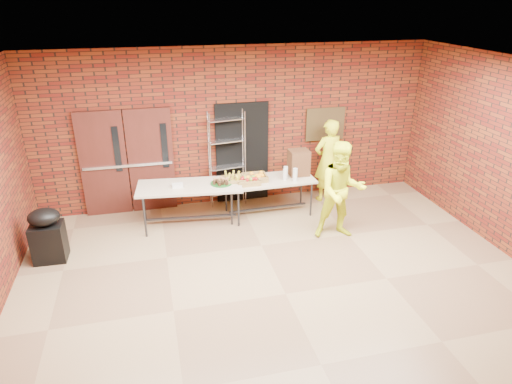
% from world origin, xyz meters
% --- Properties ---
extents(room, '(8.08, 7.08, 3.28)m').
position_xyz_m(room, '(0.00, 0.00, 1.60)').
color(room, brown).
rests_on(room, ground).
extents(double_doors, '(1.78, 0.12, 2.10)m').
position_xyz_m(double_doors, '(-2.20, 3.44, 1.05)').
color(double_doors, '#431813').
rests_on(double_doors, room).
extents(dark_doorway, '(1.10, 0.06, 2.10)m').
position_xyz_m(dark_doorway, '(0.10, 3.46, 1.05)').
color(dark_doorway, black).
rests_on(dark_doorway, room).
extents(bronze_plaque, '(0.85, 0.04, 0.70)m').
position_xyz_m(bronze_plaque, '(1.90, 3.45, 1.55)').
color(bronze_plaque, '#45341B').
rests_on(bronze_plaque, room).
extents(wire_rack, '(0.76, 0.34, 1.99)m').
position_xyz_m(wire_rack, '(-0.25, 3.32, 0.99)').
color(wire_rack, silver).
rests_on(wire_rack, room).
extents(table_left, '(2.02, 1.01, 0.80)m').
position_xyz_m(table_left, '(-1.10, 2.59, 0.73)').
color(table_left, tan).
rests_on(table_left, room).
extents(table_right, '(1.82, 0.80, 0.74)m').
position_xyz_m(table_right, '(0.45, 2.66, 0.68)').
color(table_right, tan).
rests_on(table_right, room).
extents(basket_bananas, '(0.47, 0.36, 0.15)m').
position_xyz_m(basket_bananas, '(-0.23, 2.63, 0.80)').
color(basket_bananas, '#A67E43').
rests_on(basket_bananas, table_right).
extents(basket_oranges, '(0.47, 0.36, 0.15)m').
position_xyz_m(basket_oranges, '(0.18, 2.68, 0.80)').
color(basket_oranges, '#A67E43').
rests_on(basket_oranges, table_right).
extents(basket_apples, '(0.44, 0.34, 0.14)m').
position_xyz_m(basket_apples, '(0.01, 2.54, 0.80)').
color(basket_apples, '#A67E43').
rests_on(basket_apples, table_right).
extents(muffin_tray, '(0.41, 0.41, 0.10)m').
position_xyz_m(muffin_tray, '(-0.51, 2.53, 0.85)').
color(muffin_tray, '#155018').
rests_on(muffin_tray, table_left).
extents(napkin_box, '(0.20, 0.13, 0.07)m').
position_xyz_m(napkin_box, '(-1.32, 2.56, 0.83)').
color(napkin_box, silver).
rests_on(napkin_box, table_left).
extents(coffee_dispenser, '(0.39, 0.35, 0.51)m').
position_xyz_m(coffee_dispenser, '(1.10, 2.78, 1.00)').
color(coffee_dispenser, '#55321D').
rests_on(coffee_dispenser, table_right).
extents(cup_stack_front, '(0.08, 0.08, 0.23)m').
position_xyz_m(cup_stack_front, '(0.75, 2.55, 0.85)').
color(cup_stack_front, silver).
rests_on(cup_stack_front, table_right).
extents(cup_stack_mid, '(0.09, 0.09, 0.27)m').
position_xyz_m(cup_stack_mid, '(0.92, 2.44, 0.87)').
color(cup_stack_mid, silver).
rests_on(cup_stack_mid, table_right).
extents(cup_stack_back, '(0.08, 0.08, 0.25)m').
position_xyz_m(cup_stack_back, '(0.79, 2.64, 0.86)').
color(cup_stack_back, silver).
rests_on(cup_stack_back, table_right).
extents(covered_grill, '(0.53, 0.45, 0.93)m').
position_xyz_m(covered_grill, '(-3.52, 1.86, 0.47)').
color(covered_grill, black).
rests_on(covered_grill, room).
extents(volunteer_woman, '(0.71, 0.53, 1.76)m').
position_xyz_m(volunteer_woman, '(1.84, 3.03, 0.88)').
color(volunteer_woman, yellow).
rests_on(volunteer_woman, room).
extents(volunteer_man, '(0.96, 0.80, 1.79)m').
position_xyz_m(volunteer_man, '(1.46, 1.47, 0.90)').
color(volunteer_man, yellow).
rests_on(volunteer_man, room).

